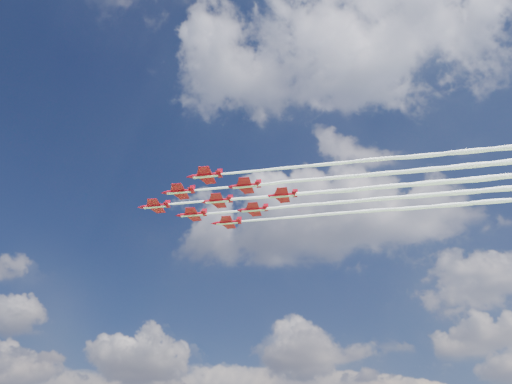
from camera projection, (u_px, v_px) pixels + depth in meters
jet_lead at (338, 191)px, 135.12m from camera, size 108.98×19.77×2.39m
jet_row2_port at (373, 174)px, 128.28m from camera, size 108.98×19.77×2.39m
jet_row2_starb at (371, 200)px, 139.41m from camera, size 108.98×19.77×2.39m
jet_row3_port at (412, 156)px, 121.44m from camera, size 108.98×19.77×2.39m
jet_row3_centre at (407, 185)px, 132.57m from camera, size 108.98×19.77×2.39m
jet_row3_starb at (403, 209)px, 143.70m from camera, size 108.98×19.77×2.39m
jet_row4_port at (446, 168)px, 125.72m from camera, size 108.98×19.77×2.39m
jet_row4_starb at (439, 194)px, 136.85m from camera, size 108.98×19.77×2.39m
jet_tail at (479, 179)px, 130.01m from camera, size 108.98×19.77×2.39m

